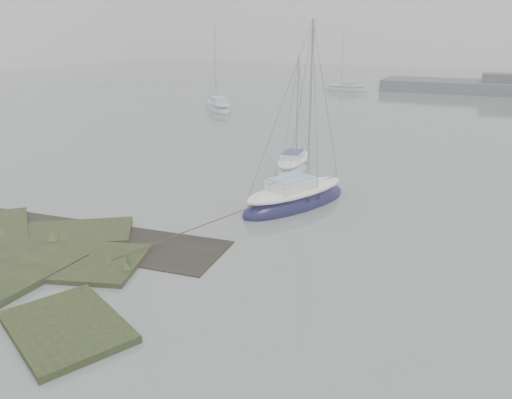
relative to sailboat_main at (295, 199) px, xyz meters
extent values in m
plane|color=slate|center=(-2.30, 18.69, -0.26)|extent=(160.00, 160.00, 0.00)
cube|color=#424247|center=(7.70, 49.69, 1.14)|extent=(4.00, 3.00, 2.20)
ellipsoid|color=#0F0D38|center=(0.01, 0.01, -0.16)|extent=(4.18, 6.32, 1.46)
ellipsoid|color=white|center=(0.01, 0.01, 0.43)|extent=(3.51, 5.45, 0.41)
cube|color=white|center=(-0.10, -0.23, 0.79)|extent=(2.00, 2.41, 0.43)
cube|color=#86B9D1|center=(-0.10, -0.23, 1.03)|extent=(1.85, 2.22, 0.07)
cylinder|color=#939399|center=(0.31, 0.73, 4.17)|extent=(0.09, 0.09, 6.89)
cylinder|color=#939399|center=(-0.16, -0.38, 1.03)|extent=(1.01, 2.25, 0.08)
ellipsoid|color=silver|center=(-2.34, 5.81, -0.18)|extent=(2.17, 4.89, 1.15)
ellipsoid|color=white|center=(-2.34, 5.81, 0.28)|extent=(1.78, 4.25, 0.32)
cube|color=white|center=(-2.31, 5.61, 0.56)|extent=(1.22, 1.74, 0.34)
cube|color=navy|center=(-2.31, 5.61, 0.75)|extent=(1.14, 1.60, 0.05)
cylinder|color=#939399|center=(-2.42, 6.42, 3.21)|extent=(0.07, 0.07, 5.40)
cylinder|color=#939399|center=(-2.30, 5.48, 0.75)|extent=(0.31, 1.88, 0.06)
ellipsoid|color=#A8ACB1|center=(-17.07, 23.30, -0.16)|extent=(5.62, 5.79, 1.48)
ellipsoid|color=silver|center=(-17.07, 23.30, 0.43)|extent=(4.79, 4.95, 0.42)
cube|color=silver|center=(-16.89, 23.11, 0.80)|extent=(2.38, 2.41, 0.43)
cube|color=silver|center=(-16.89, 23.11, 1.04)|extent=(2.19, 2.22, 0.07)
cylinder|color=#939399|center=(-17.60, 23.87, 4.21)|extent=(0.10, 0.10, 6.94)
cylinder|color=#939399|center=(-16.77, 22.98, 1.04)|extent=(1.72, 1.82, 0.08)
ellipsoid|color=#A5A9B0|center=(-10.35, 45.42, -0.17)|extent=(5.61, 1.87, 1.36)
ellipsoid|color=white|center=(-10.35, 45.42, 0.38)|extent=(4.89, 1.50, 0.38)
cube|color=white|center=(-10.11, 45.42, 0.71)|extent=(1.93, 1.21, 0.40)
cube|color=silver|center=(-10.11, 45.42, 0.94)|extent=(1.77, 1.13, 0.06)
cylinder|color=#939399|center=(-11.07, 45.42, 3.85)|extent=(0.09, 0.09, 6.40)
cylinder|color=#939399|center=(-9.95, 45.43, 0.94)|extent=(2.24, 0.09, 0.07)
camera|label=1|loc=(7.44, -19.83, 7.12)|focal=35.00mm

